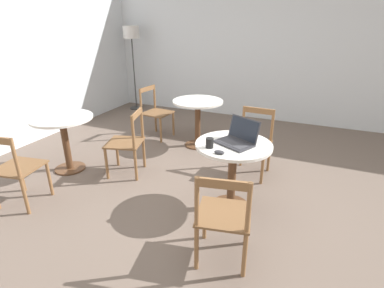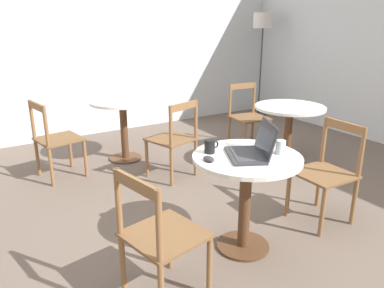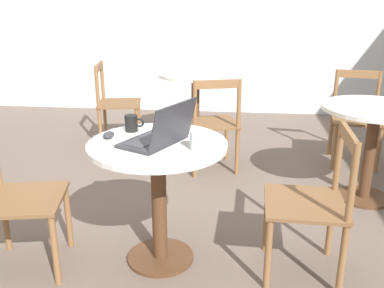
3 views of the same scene
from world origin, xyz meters
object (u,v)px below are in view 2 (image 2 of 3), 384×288
at_px(chair_near_right, 327,173).
at_px(cafe_table_far, 123,114).
at_px(cafe_table_near, 246,178).
at_px(cafe_table_mid, 289,121).
at_px(chair_near_left, 159,237).
at_px(mug, 210,146).
at_px(drinking_glass, 281,147).
at_px(chair_far_left, 55,140).
at_px(laptop, 252,150).
at_px(floor_lamp, 263,28).
at_px(chair_mid_back, 247,117).
at_px(mouse, 209,159).
at_px(chair_far_front, 174,140).

bearing_deg(chair_near_right, cafe_table_far, 110.93).
xyz_separation_m(cafe_table_near, cafe_table_mid, (1.41, 0.96, 0.00)).
distance_m(chair_near_left, mug, 0.76).
bearing_deg(mug, drinking_glass, -33.96).
relative_size(cafe_table_far, chair_far_left, 0.91).
bearing_deg(laptop, floor_lamp, 47.23).
bearing_deg(cafe_table_near, chair_near_right, -2.03).
bearing_deg(cafe_table_near, laptop, -58.13).
relative_size(chair_near_left, drinking_glass, 8.67).
bearing_deg(chair_near_left, chair_mid_back, 40.07).
bearing_deg(chair_far_left, laptop, -67.80).
bearing_deg(drinking_glass, mouse, 164.23).
bearing_deg(floor_lamp, chair_mid_back, -136.48).
bearing_deg(laptop, chair_far_front, 82.09).
bearing_deg(floor_lamp, chair_far_left, -165.59).
bearing_deg(mouse, floor_lamp, 43.57).
relative_size(chair_mid_back, floor_lamp, 0.48).
height_order(chair_far_left, laptop, laptop).
height_order(cafe_table_far, chair_far_front, chair_far_front).
bearing_deg(cafe_table_near, mug, 134.90).
bearing_deg(mouse, cafe_table_mid, 28.09).
height_order(cafe_table_mid, mug, mug).
relative_size(chair_mid_back, laptop, 1.87).
bearing_deg(chair_mid_back, cafe_table_mid, -96.42).
distance_m(chair_near_right, floor_lamp, 3.80).
height_order(cafe_table_near, mouse, mouse).
bearing_deg(chair_far_front, chair_near_left, -122.07).
distance_m(laptop, mouse, 0.31).
height_order(chair_mid_back, laptop, laptop).
xyz_separation_m(chair_near_right, drinking_glass, (-0.62, -0.06, 0.35)).
relative_size(cafe_table_near, laptop, 1.70).
distance_m(cafe_table_mid, laptop, 1.73).
height_order(cafe_table_far, mouse, mouse).
bearing_deg(cafe_table_near, mouse, 169.23).
xyz_separation_m(chair_far_left, mug, (0.66, -1.89, 0.35)).
bearing_deg(laptop, drinking_glass, -17.15).
bearing_deg(mug, chair_near_left, -149.94).
bearing_deg(chair_far_left, cafe_table_far, 9.63).
bearing_deg(chair_far_front, chair_near_right, -66.61).
relative_size(cafe_table_near, cafe_table_mid, 1.00).
distance_m(cafe_table_far, floor_lamp, 3.11).
xyz_separation_m(chair_near_left, laptop, (0.79, 0.13, 0.35)).
bearing_deg(drinking_glass, laptop, 162.85).
height_order(chair_far_left, mug, chair_far_left).
distance_m(chair_mid_back, chair_far_front, 1.33).
bearing_deg(chair_near_left, floor_lamp, 41.39).
distance_m(cafe_table_far, chair_near_left, 2.49).
xyz_separation_m(cafe_table_near, drinking_glass, (0.22, -0.09, 0.22)).
bearing_deg(floor_lamp, drinking_glass, -130.01).
distance_m(chair_mid_back, laptop, 2.35).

